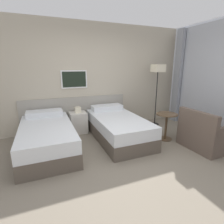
% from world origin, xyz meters
% --- Properties ---
extents(ground_plane, '(16.00, 16.00, 0.00)m').
position_xyz_m(ground_plane, '(0.00, 0.00, 0.00)').
color(ground_plane, slate).
extents(wall_headboard, '(10.00, 0.10, 2.70)m').
position_xyz_m(wall_headboard, '(-0.03, 2.12, 1.30)').
color(wall_headboard, '#B7AD99').
rests_on(wall_headboard, ground_plane).
extents(bed_near_door, '(0.99, 1.91, 0.65)m').
position_xyz_m(bed_near_door, '(-1.28, 1.11, 0.27)').
color(bed_near_door, brown).
rests_on(bed_near_door, ground_plane).
extents(bed_near_window, '(0.99, 1.91, 0.65)m').
position_xyz_m(bed_near_window, '(0.25, 1.11, 0.27)').
color(bed_near_window, brown).
rests_on(bed_near_window, ground_plane).
extents(nightstand, '(0.41, 0.38, 0.66)m').
position_xyz_m(nightstand, '(-0.52, 1.82, 0.27)').
color(nightstand, beige).
rests_on(nightstand, ground_plane).
extents(floor_lamp, '(0.29, 0.29, 1.68)m').
position_xyz_m(floor_lamp, '(1.65, 1.62, 1.46)').
color(floor_lamp, black).
rests_on(floor_lamp, ground_plane).
extents(side_table, '(0.47, 0.47, 0.61)m').
position_xyz_m(side_table, '(1.26, 0.66, 0.43)').
color(side_table, brown).
rests_on(side_table, ground_plane).
extents(armchair, '(0.84, 0.89, 0.81)m').
position_xyz_m(armchair, '(1.74, -0.00, 0.26)').
color(armchair, brown).
rests_on(armchair, ground_plane).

